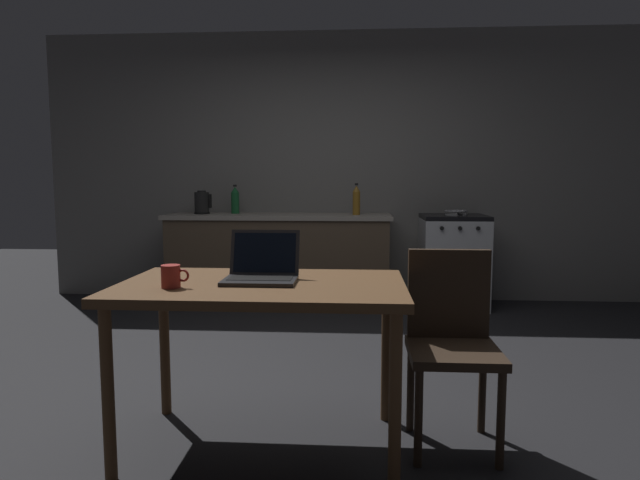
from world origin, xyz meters
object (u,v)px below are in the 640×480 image
Objects in this scene: stove_oven at (453,261)px; chair at (451,334)px; frying_pan at (456,213)px; laptop at (262,271)px; bottle_b at (235,200)px; bottle at (356,200)px; coffee_mug at (171,276)px; electric_kettle at (202,203)px; dining_table at (262,300)px.

stove_oven is 2.82m from chair.
frying_pan is at bearing -61.44° from stove_oven.
bottle_b reaches higher than laptop.
chair is 3.11× the size of bottle_b.
bottle is 0.76× the size of frying_pan.
laptop is 2.70× the size of coffee_mug.
bottle_b is at bearing 14.42° from electric_kettle.
dining_table is at bearing 165.53° from chair.
dining_table is at bearing -114.74° from stove_oven.
laptop reaches higher than dining_table.
dining_table is 3.18× the size of frying_pan.
stove_oven is 0.70× the size of dining_table.
dining_table is 10.58× the size of coffee_mug.
chair is at bearing -80.82° from bottle.
bottle is at bearing 81.84° from dining_table.
stove_oven is 0.47m from frying_pan.
electric_kettle is (-2.43, 0.00, 0.55)m from stove_oven.
laptop reaches higher than coffee_mug.
laptop reaches higher than frying_pan.
electric_kettle reaches higher than dining_table.
dining_table is at bearing -115.20° from frying_pan.
electric_kettle is (-1.95, 2.78, 0.48)m from chair.
chair is 2.82m from frying_pan.
electric_kettle is at bearing 121.85° from laptop.
bottle is at bearing 76.71° from chair.
coffee_mug is (-1.21, -0.26, 0.30)m from chair.
dining_table is 0.87m from chair.
electric_kettle reaches higher than stove_oven.
bottle_b is at bearing 97.28° from chair.
frying_pan is (2.45, -0.03, -0.08)m from electric_kettle.
electric_kettle is 1.51m from bottle.
stove_oven is at bearing 60.87° from coffee_mug.
chair is at bearing 16.36° from laptop.
bottle_b is (-0.78, 2.94, 0.21)m from laptop.
stove_oven is at bearing 65.26° from dining_table.
dining_table is 0.41m from coffee_mug.
stove_oven reaches higher than coffee_mug.
laptop is 3.06m from electric_kettle.
bottle_b reaches higher than coffee_mug.
frying_pan is at bearing 64.80° from dining_table.
bottle is 1.20m from bottle_b.
bottle is at bearing -178.79° from frying_pan.
dining_table is (-1.33, -2.90, 0.24)m from stove_oven.
chair is at bearing 12.22° from coffee_mug.
laptop is at bearing -69.19° from electric_kettle.
bottle_b reaches higher than dining_table.
bottle is at bearing -1.90° from electric_kettle.
coffee_mug is at bearing -119.13° from stove_oven.
electric_kettle is at bearing 179.30° from frying_pan.
dining_table is at bearing -75.25° from bottle_b.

